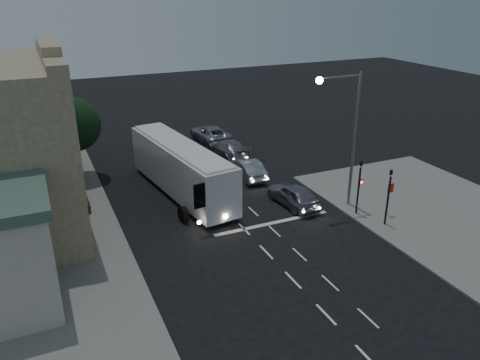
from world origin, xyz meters
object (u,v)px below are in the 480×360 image
tour_bus (181,167)px  car_sedan_c (210,134)px  street_tree (73,123)px  car_sedan_a (247,169)px  car_sedan_b (228,148)px  regulatory_sign (390,194)px  streetlight (347,126)px  car_suv (293,195)px  traffic_signal_side (389,190)px  traffic_signal_main (360,181)px

tour_bus → car_sedan_c: tour_bus is taller
tour_bus → street_tree: 9.21m
car_sedan_a → car_sedan_b: car_sedan_b is taller
car_sedan_a → regulatory_sign: (5.49, -9.94, 0.85)m
streetlight → street_tree: streetlight is taller
tour_bus → car_suv: size_ratio=2.80×
traffic_signal_side → streetlight: (-0.96, 3.40, 3.31)m
traffic_signal_side → regulatory_sign: 1.61m
car_suv → regulatory_sign: regulatory_sign is taller
tour_bus → traffic_signal_main: (9.44, -8.05, 0.36)m
car_sedan_c → tour_bus: bearing=56.4°
car_sedan_b → street_tree: 13.12m
car_sedan_c → traffic_signal_side: 21.27m
street_tree → streetlight: bearing=-39.5°
car_sedan_c → streetlight: (2.82, -17.46, 4.96)m
car_sedan_a → car_sedan_b: size_ratio=0.86×
tour_bus → car_sedan_a: 5.87m
traffic_signal_side → regulatory_sign: traffic_signal_side is taller
car_suv → regulatory_sign: 6.29m
car_suv → car_sedan_b: size_ratio=0.86×
regulatory_sign → tour_bus: bearing=140.9°
car_sedan_a → streetlight: 9.68m
car_sedan_c → regulatory_sign: size_ratio=2.54×
car_sedan_c → car_suv: bearing=86.9°
car_sedan_a → street_tree: street_tree is taller
car_sedan_c → traffic_signal_main: 19.21m
car_suv → car_sedan_b: car_suv is taller
traffic_signal_side → traffic_signal_main: bearing=109.5°
tour_bus → streetlight: size_ratio=1.41×
traffic_signal_main → regulatory_sign: (1.70, -1.01, -0.82)m
traffic_signal_side → regulatory_sign: size_ratio=1.86×
car_sedan_b → car_sedan_c: size_ratio=0.94×
tour_bus → street_tree: bearing=128.0°
traffic_signal_main → car_sedan_c: bearing=99.2°
street_tree → car_suv: bearing=-41.3°
traffic_signal_main → car_sedan_b: bearing=102.8°
tour_bus → streetlight: 11.91m
regulatory_sign → car_suv: bearing=139.6°
car_sedan_a → traffic_signal_side: bearing=114.2°
traffic_signal_side → regulatory_sign: (1.00, 0.96, -0.82)m
car_suv → streetlight: (2.79, -1.60, 4.96)m
tour_bus → regulatory_sign: size_ratio=5.76×
car_sedan_a → streetlight: bearing=117.1°
tour_bus → street_tree: street_tree is taller
tour_bus → traffic_signal_side: (10.14, -10.03, 0.36)m
traffic_signal_main → car_suv: bearing=135.3°
tour_bus → traffic_signal_main: bearing=-48.2°
car_sedan_a → traffic_signal_main: traffic_signal_main is taller
streetlight → regulatory_sign: bearing=-51.3°
car_suv → car_sedan_b: 11.16m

